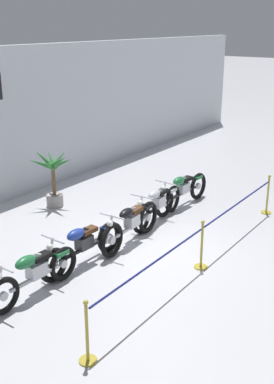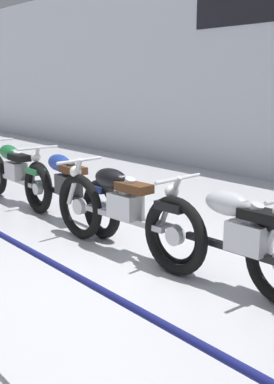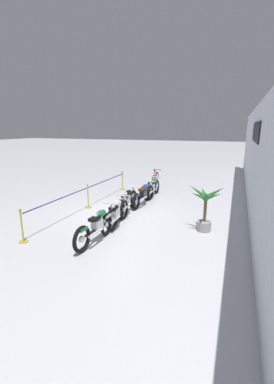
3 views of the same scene
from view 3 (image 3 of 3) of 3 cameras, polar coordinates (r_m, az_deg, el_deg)
name	(u,v)px [view 3 (image 3 of 3)]	position (r m, az deg, el deg)	size (l,w,h in m)	color
ground_plane	(116,212)	(10.55, -4.67, -4.41)	(120.00, 120.00, 0.00)	silver
back_wall	(260,168)	(9.11, 25.62, 4.92)	(28.00, 0.29, 4.20)	silver
motorcycle_green_0	(152,188)	(12.71, 3.38, 0.98)	(2.15, 0.62, 0.92)	black
motorcycle_blue_1	(144,194)	(11.43, 1.50, -0.53)	(2.34, 0.62, 0.93)	black
motorcycle_black_2	(127,202)	(10.21, -2.23, -2.14)	(2.29, 0.62, 0.96)	black
motorcycle_silver_3	(116,213)	(8.90, -4.70, -4.72)	(2.30, 0.62, 0.94)	black
motorcycle_green_4	(98,225)	(7.88, -8.57, -7.33)	(2.45, 0.62, 0.96)	black
bicycle	(155,179)	(15.22, 4.09, 2.87)	(1.74, 0.48, 0.97)	black
potted_palm_left_of_row	(206,206)	(8.65, 15.03, -3.08)	(1.18, 1.18, 1.59)	gray
stanchion_far_left	(102,186)	(12.07, -7.86, 1.31)	(7.30, 0.28, 1.05)	gold
stanchion_mid_left	(88,200)	(11.15, -10.80, -1.68)	(0.28, 0.28, 1.05)	gold
stanchion_mid_right	(22,231)	(8.43, -24.11, -7.90)	(0.28, 0.28, 1.05)	gold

